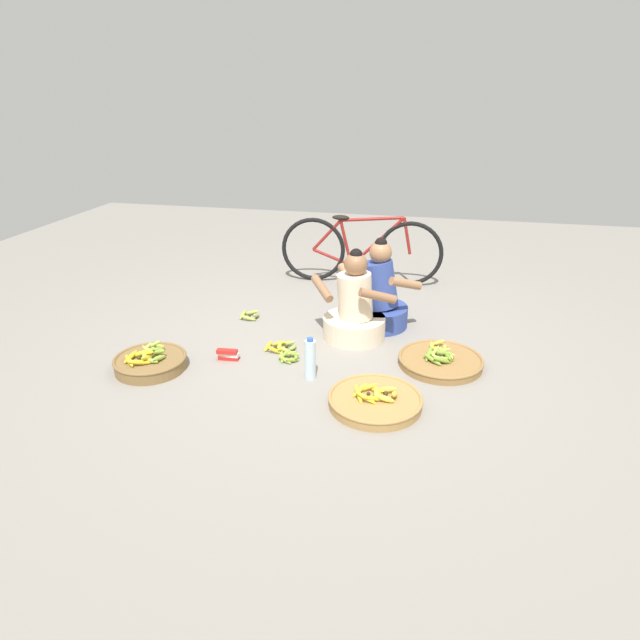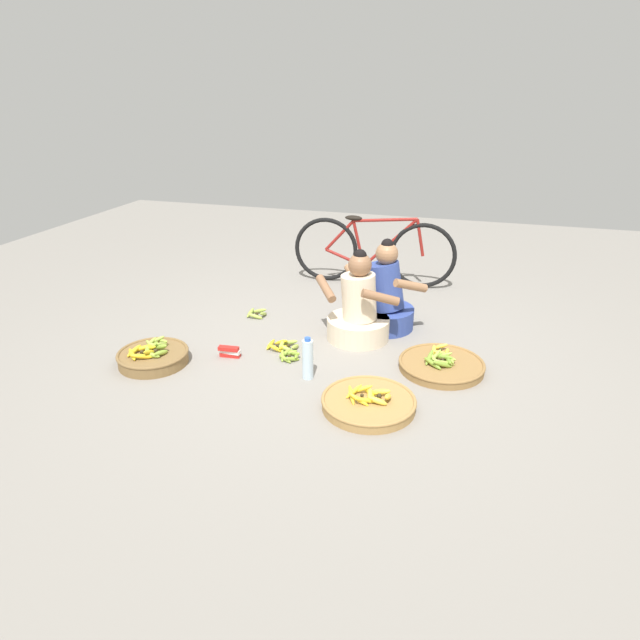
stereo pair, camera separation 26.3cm
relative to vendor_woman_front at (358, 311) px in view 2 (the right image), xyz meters
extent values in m
plane|color=gray|center=(-0.18, -0.30, -0.24)|extent=(10.00, 10.00, 0.00)
cylinder|color=beige|center=(0.00, 0.00, -0.15)|extent=(0.52, 0.52, 0.18)
cylinder|color=beige|center=(0.00, 0.00, 0.12)|extent=(0.33, 0.31, 0.40)
sphere|color=#8C6042|center=(0.00, 0.00, 0.40)|extent=(0.19, 0.19, 0.19)
sphere|color=black|center=(0.00, 0.00, 0.47)|extent=(0.10, 0.10, 0.10)
cylinder|color=#8C6042|center=(-0.26, -0.07, 0.20)|extent=(0.24, 0.29, 0.16)
cylinder|color=#8C6042|center=(0.20, -0.15, 0.20)|extent=(0.31, 0.19, 0.16)
cylinder|color=#334793|center=(0.17, 0.29, -0.15)|extent=(0.52, 0.52, 0.18)
cylinder|color=#334793|center=(0.17, 0.29, 0.14)|extent=(0.41, 0.36, 0.45)
sphere|color=#9E704C|center=(0.17, 0.29, 0.42)|extent=(0.19, 0.19, 0.19)
sphere|color=black|center=(0.17, 0.29, 0.50)|extent=(0.10, 0.10, 0.10)
cylinder|color=#9E704C|center=(-0.09, 0.23, 0.22)|extent=(0.25, 0.28, 0.16)
cylinder|color=#9E704C|center=(0.40, 0.14, 0.22)|extent=(0.28, 0.25, 0.16)
torus|color=black|center=(-0.66, 1.36, 0.10)|extent=(0.69, 0.08, 0.68)
torus|color=black|center=(0.36, 1.41, 0.10)|extent=(0.69, 0.08, 0.68)
cylinder|color=maroon|center=(0.01, 1.39, 0.21)|extent=(0.55, 0.06, 0.55)
cylinder|color=maroon|center=(-0.31, 1.37, 0.18)|extent=(0.15, 0.04, 0.49)
cylinder|color=maroon|center=(-0.05, 1.39, 0.45)|extent=(0.65, 0.07, 0.08)
cylinder|color=maroon|center=(-0.46, 1.37, 0.02)|extent=(0.42, 0.05, 0.18)
cylinder|color=maroon|center=(-0.52, 1.36, 0.26)|extent=(0.32, 0.05, 0.35)
cylinder|color=maroon|center=(0.32, 1.41, 0.29)|extent=(0.11, 0.04, 0.38)
ellipsoid|color=black|center=(-0.37, 1.37, 0.45)|extent=(0.18, 0.08, 0.05)
cylinder|color=brown|center=(-1.40, -0.87, -0.20)|extent=(0.52, 0.52, 0.09)
torus|color=brown|center=(-1.40, -0.87, -0.16)|extent=(0.54, 0.54, 0.02)
ellipsoid|color=#8CAD38|center=(-1.30, -0.90, -0.13)|extent=(0.07, 0.14, 0.06)
ellipsoid|color=#8CAD38|center=(-1.35, -0.83, -0.12)|extent=(0.14, 0.07, 0.09)
ellipsoid|color=#8CAD38|center=(-1.41, -0.86, -0.12)|extent=(0.10, 0.14, 0.09)
ellipsoid|color=#8CAD38|center=(-1.41, -0.91, -0.13)|extent=(0.09, 0.14, 0.07)
ellipsoid|color=#8CAD38|center=(-1.36, -0.95, -0.13)|extent=(0.14, 0.05, 0.06)
sphere|color=#382D19|center=(-1.36, -0.89, -0.13)|extent=(0.03, 0.03, 0.03)
ellipsoid|color=#9EB747|center=(-1.37, -0.78, -0.13)|extent=(0.05, 0.13, 0.08)
ellipsoid|color=#9EB747|center=(-1.40, -0.72, -0.13)|extent=(0.13, 0.08, 0.06)
ellipsoid|color=#9EB747|center=(-1.45, -0.72, -0.12)|extent=(0.12, 0.08, 0.08)
ellipsoid|color=#9EB747|center=(-1.48, -0.76, -0.13)|extent=(0.05, 0.13, 0.06)
ellipsoid|color=#9EB747|center=(-1.44, -0.82, -0.12)|extent=(0.13, 0.07, 0.08)
ellipsoid|color=#9EB747|center=(-1.39, -0.81, -0.13)|extent=(0.12, 0.10, 0.08)
sphere|color=#382D19|center=(-1.42, -0.77, -0.13)|extent=(0.03, 0.03, 0.03)
ellipsoid|color=gold|center=(-1.38, -0.94, -0.12)|extent=(0.04, 0.16, 0.10)
ellipsoid|color=gold|center=(-1.43, -0.87, -0.12)|extent=(0.16, 0.08, 0.09)
ellipsoid|color=gold|center=(-1.48, -0.87, -0.13)|extent=(0.16, 0.10, 0.06)
ellipsoid|color=gold|center=(-1.52, -0.93, -0.13)|extent=(0.05, 0.17, 0.06)
ellipsoid|color=gold|center=(-1.50, -0.99, -0.13)|extent=(0.14, 0.14, 0.06)
ellipsoid|color=gold|center=(-1.41, -1.00, -0.13)|extent=(0.16, 0.12, 0.07)
sphere|color=#382D19|center=(-1.45, -0.93, -0.13)|extent=(0.03, 0.03, 0.03)
cylinder|color=#A87F47|center=(0.31, -1.03, -0.21)|extent=(0.62, 0.62, 0.06)
torus|color=#A87F47|center=(0.31, -1.03, -0.18)|extent=(0.63, 0.63, 0.02)
ellipsoid|color=yellow|center=(0.43, -1.02, -0.15)|extent=(0.04, 0.13, 0.09)
ellipsoid|color=yellow|center=(0.37, -0.96, -0.15)|extent=(0.14, 0.04, 0.07)
ellipsoid|color=yellow|center=(0.31, -1.02, -0.15)|extent=(0.06, 0.14, 0.07)
ellipsoid|color=yellow|center=(0.37, -1.07, -0.15)|extent=(0.14, 0.04, 0.07)
sphere|color=#382D19|center=(0.37, -1.01, -0.15)|extent=(0.03, 0.03, 0.03)
ellipsoid|color=yellow|center=(0.33, -1.02, -0.16)|extent=(0.05, 0.16, 0.06)
ellipsoid|color=yellow|center=(0.31, -0.98, -0.15)|extent=(0.13, 0.13, 0.08)
ellipsoid|color=yellow|center=(0.24, -0.96, -0.15)|extent=(0.16, 0.07, 0.08)
ellipsoid|color=yellow|center=(0.20, -1.00, -0.16)|extent=(0.10, 0.15, 0.07)
ellipsoid|color=yellow|center=(0.20, -1.06, -0.15)|extent=(0.09, 0.15, 0.09)
ellipsoid|color=yellow|center=(0.25, -1.10, -0.15)|extent=(0.16, 0.05, 0.09)
ellipsoid|color=yellow|center=(0.30, -1.09, -0.15)|extent=(0.15, 0.11, 0.08)
sphere|color=#382D19|center=(0.26, -1.03, -0.16)|extent=(0.03, 0.03, 0.03)
cylinder|color=olive|center=(0.72, -0.36, -0.22)|extent=(0.63, 0.63, 0.06)
torus|color=olive|center=(0.72, -0.36, -0.19)|extent=(0.64, 0.64, 0.02)
ellipsoid|color=#9EB747|center=(0.79, -0.34, -0.16)|extent=(0.06, 0.15, 0.05)
ellipsoid|color=#9EB747|center=(0.77, -0.31, -0.16)|extent=(0.12, 0.13, 0.06)
ellipsoid|color=#9EB747|center=(0.72, -0.29, -0.16)|extent=(0.14, 0.03, 0.08)
ellipsoid|color=#9EB747|center=(0.67, -0.33, -0.15)|extent=(0.09, 0.14, 0.09)
ellipsoid|color=#9EB747|center=(0.67, -0.39, -0.16)|extent=(0.10, 0.14, 0.07)
ellipsoid|color=#9EB747|center=(0.72, -0.42, -0.16)|extent=(0.15, 0.05, 0.07)
ellipsoid|color=#9EB747|center=(0.76, -0.41, -0.16)|extent=(0.14, 0.10, 0.08)
sphere|color=#382D19|center=(0.73, -0.36, -0.16)|extent=(0.03, 0.03, 0.03)
ellipsoid|color=yellow|center=(0.75, -0.20, -0.16)|extent=(0.04, 0.12, 0.05)
ellipsoid|color=yellow|center=(0.69, -0.14, -0.16)|extent=(0.12, 0.04, 0.07)
ellipsoid|color=yellow|center=(0.65, -0.20, -0.16)|extent=(0.04, 0.12, 0.05)
ellipsoid|color=yellow|center=(0.70, -0.24, -0.17)|extent=(0.12, 0.05, 0.05)
sphere|color=#382D19|center=(0.70, -0.19, -0.16)|extent=(0.03, 0.03, 0.03)
ellipsoid|color=olive|center=(0.77, -0.37, -0.16)|extent=(0.07, 0.17, 0.07)
ellipsoid|color=olive|center=(0.72, -0.32, -0.16)|extent=(0.16, 0.09, 0.07)
ellipsoid|color=olive|center=(0.66, -0.33, -0.16)|extent=(0.15, 0.12, 0.06)
ellipsoid|color=olive|center=(0.63, -0.37, -0.15)|extent=(0.07, 0.16, 0.09)
ellipsoid|color=olive|center=(0.66, -0.45, -0.16)|extent=(0.16, 0.11, 0.07)
ellipsoid|color=olive|center=(0.73, -0.45, -0.15)|extent=(0.16, 0.10, 0.09)
sphere|color=#382D19|center=(0.70, -0.39, -0.16)|extent=(0.03, 0.03, 0.03)
ellipsoid|color=#9EB747|center=(-0.93, 0.20, -0.21)|extent=(0.03, 0.15, 0.08)
ellipsoid|color=#9EB747|center=(-0.99, 0.27, -0.22)|extent=(0.15, 0.04, 0.07)
ellipsoid|color=#9EB747|center=(-1.06, 0.20, -0.22)|extent=(0.04, 0.15, 0.07)
ellipsoid|color=#9EB747|center=(-0.98, 0.14, -0.22)|extent=(0.15, 0.05, 0.07)
sphere|color=#382D19|center=(-0.99, 0.20, -0.22)|extent=(0.03, 0.03, 0.03)
ellipsoid|color=gold|center=(-0.52, -0.39, -0.22)|extent=(0.06, 0.14, 0.06)
ellipsoid|color=gold|center=(-0.57, -0.31, -0.21)|extent=(0.14, 0.05, 0.08)
ellipsoid|color=gold|center=(-0.64, -0.37, -0.22)|extent=(0.05, 0.14, 0.06)
ellipsoid|color=gold|center=(-0.57, -0.44, -0.21)|extent=(0.14, 0.05, 0.08)
sphere|color=#382D19|center=(-0.58, -0.37, -0.22)|extent=(0.03, 0.03, 0.03)
ellipsoid|color=#8CAD38|center=(-0.37, -0.51, -0.22)|extent=(0.05, 0.13, 0.06)
ellipsoid|color=#8CAD38|center=(-0.40, -0.47, -0.22)|extent=(0.12, 0.09, 0.07)
ellipsoid|color=#8CAD38|center=(-0.44, -0.47, -0.22)|extent=(0.13, 0.07, 0.06)
ellipsoid|color=#8CAD38|center=(-0.47, -0.49, -0.22)|extent=(0.09, 0.12, 0.07)
ellipsoid|color=#8CAD38|center=(-0.48, -0.54, -0.21)|extent=(0.07, 0.13, 0.08)
ellipsoid|color=#8CAD38|center=(-0.44, -0.57, -0.22)|extent=(0.13, 0.07, 0.06)
ellipsoid|color=#8CAD38|center=(-0.39, -0.56, -0.22)|extent=(0.11, 0.11, 0.06)
sphere|color=#382D19|center=(-0.42, -0.52, -0.22)|extent=(0.03, 0.03, 0.03)
ellipsoid|color=#9EB747|center=(-0.43, -0.35, -0.22)|extent=(0.05, 0.13, 0.06)
ellipsoid|color=#9EB747|center=(-0.50, -0.29, -0.22)|extent=(0.13, 0.05, 0.07)
ellipsoid|color=#9EB747|center=(-0.55, -0.35, -0.22)|extent=(0.05, 0.13, 0.07)
ellipsoid|color=#9EB747|center=(-0.49, -0.40, -0.22)|extent=(0.13, 0.04, 0.06)
sphere|color=#382D19|center=(-0.49, -0.35, -0.22)|extent=(0.03, 0.03, 0.03)
cylinder|color=silver|center=(-0.20, -0.76, -0.10)|extent=(0.08, 0.08, 0.30)
cylinder|color=#2D59B7|center=(-0.20, -0.76, 0.07)|extent=(0.04, 0.04, 0.02)
cube|color=red|center=(-0.88, -0.61, -0.23)|extent=(0.16, 0.06, 0.03)
cube|color=white|center=(-0.88, -0.61, -0.20)|extent=(0.16, 0.05, 0.03)
cube|color=red|center=(-0.89, -0.62, -0.17)|extent=(0.16, 0.06, 0.03)
camera|label=1|loc=(0.61, -4.12, 1.71)|focal=30.58mm
camera|label=2|loc=(0.86, -4.06, 1.71)|focal=30.58mm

